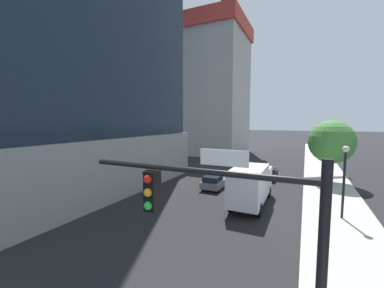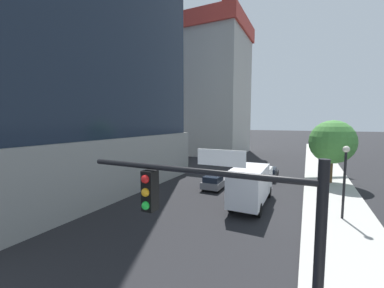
% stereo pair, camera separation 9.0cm
% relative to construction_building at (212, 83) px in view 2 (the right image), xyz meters
% --- Properties ---
extents(sidewalk, '(4.69, 120.00, 0.15)m').
position_rel_construction_building_xyz_m(sidewalk, '(21.19, -28.94, -15.11)').
color(sidewalk, '#B2AFA8').
rests_on(sidewalk, ground).
extents(construction_building, '(24.02, 15.54, 35.29)m').
position_rel_construction_building_xyz_m(construction_building, '(0.00, 0.00, 0.00)').
color(construction_building, '#B2AFA8').
rests_on(construction_building, ground).
extents(traffic_light_pole, '(5.78, 0.48, 6.07)m').
position_rel_construction_building_xyz_m(traffic_light_pole, '(17.44, -44.04, -10.84)').
color(traffic_light_pole, black).
rests_on(traffic_light_pole, sidewalk).
extents(street_lamp, '(0.44, 0.44, 5.05)m').
position_rel_construction_building_xyz_m(street_lamp, '(21.35, -30.04, -11.67)').
color(street_lamp, black).
rests_on(street_lamp, sidewalk).
extents(street_tree, '(4.71, 4.71, 6.85)m').
position_rel_construction_building_xyz_m(street_tree, '(21.43, -19.09, -10.55)').
color(street_tree, brown).
rests_on(street_tree, sidewalk).
extents(car_gray, '(1.83, 4.18, 1.43)m').
position_rel_construction_building_xyz_m(car_gray, '(10.63, -26.33, -14.49)').
color(car_gray, slate).
rests_on(car_gray, ground).
extents(car_black, '(1.76, 4.18, 1.35)m').
position_rel_construction_building_xyz_m(car_black, '(15.01, -19.66, -14.51)').
color(car_black, black).
rests_on(car_black, ground).
extents(box_truck, '(2.34, 7.17, 3.28)m').
position_rel_construction_building_xyz_m(box_truck, '(15.01, -29.81, -13.35)').
color(box_truck, silver).
rests_on(box_truck, ground).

